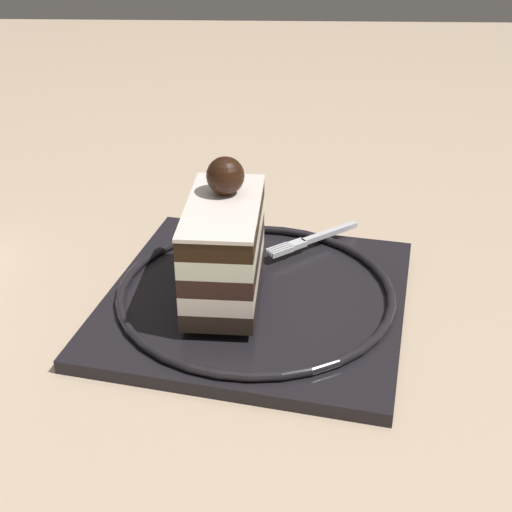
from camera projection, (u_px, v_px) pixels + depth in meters
The scene contains 4 objects.
ground_plane at pixel (241, 301), 0.61m from camera, with size 2.40×2.40×0.00m, color tan.
dessert_plate at pixel (256, 297), 0.60m from camera, with size 0.29×0.29×0.02m.
cake_slice at pixel (224, 246), 0.56m from camera, with size 0.06×0.12×0.11m.
fork at pixel (311, 239), 0.66m from camera, with size 0.09×0.07×0.00m.
Camera 1 is at (-0.03, 0.51, 0.33)m, focal length 49.59 mm.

